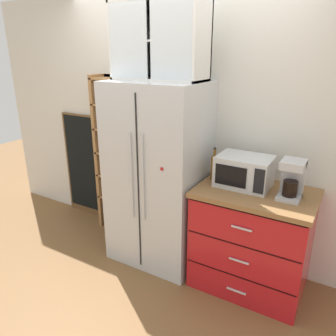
{
  "coord_description": "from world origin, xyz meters",
  "views": [
    {
      "loc": [
        1.55,
        -2.45,
        1.98
      ],
      "look_at": [
        0.1,
        0.01,
        0.96
      ],
      "focal_mm": 34.97,
      "sensor_mm": 36.0,
      "label": 1
    }
  ],
  "objects_px": {
    "microwave": "(244,171)",
    "coffee_maker": "(292,179)",
    "refrigerator": "(159,175)",
    "mug_cream": "(259,183)",
    "bottle_amber": "(214,166)",
    "chalkboard_menu": "(85,166)"
  },
  "relations": [
    {
      "from": "bottle_amber",
      "to": "refrigerator",
      "type": "bearing_deg",
      "value": -172.72
    },
    {
      "from": "microwave",
      "to": "coffee_maker",
      "type": "bearing_deg",
      "value": -6.18
    },
    {
      "from": "mug_cream",
      "to": "bottle_amber",
      "type": "relative_size",
      "value": 0.39
    },
    {
      "from": "mug_cream",
      "to": "chalkboard_menu",
      "type": "xyz_separation_m",
      "value": [
        -2.21,
        0.23,
        -0.31
      ]
    },
    {
      "from": "coffee_maker",
      "to": "bottle_amber",
      "type": "distance_m",
      "value": 0.66
    },
    {
      "from": "mug_cream",
      "to": "coffee_maker",
      "type": "bearing_deg",
      "value": -13.04
    },
    {
      "from": "refrigerator",
      "to": "microwave",
      "type": "relative_size",
      "value": 3.97
    },
    {
      "from": "mug_cream",
      "to": "bottle_amber",
      "type": "xyz_separation_m",
      "value": [
        -0.4,
        -0.01,
        0.09
      ]
    },
    {
      "from": "refrigerator",
      "to": "microwave",
      "type": "height_order",
      "value": "refrigerator"
    },
    {
      "from": "mug_cream",
      "to": "chalkboard_menu",
      "type": "distance_m",
      "value": 2.25
    },
    {
      "from": "coffee_maker",
      "to": "chalkboard_menu",
      "type": "relative_size",
      "value": 0.24
    },
    {
      "from": "microwave",
      "to": "mug_cream",
      "type": "bearing_deg",
      "value": 7.45
    },
    {
      "from": "refrigerator",
      "to": "mug_cream",
      "type": "height_order",
      "value": "refrigerator"
    },
    {
      "from": "microwave",
      "to": "coffee_maker",
      "type": "distance_m",
      "value": 0.39
    },
    {
      "from": "refrigerator",
      "to": "mug_cream",
      "type": "relative_size",
      "value": 15.25
    },
    {
      "from": "coffee_maker",
      "to": "mug_cream",
      "type": "relative_size",
      "value": 2.71
    },
    {
      "from": "microwave",
      "to": "chalkboard_menu",
      "type": "xyz_separation_m",
      "value": [
        -2.08,
        0.25,
        -0.39
      ]
    },
    {
      "from": "refrigerator",
      "to": "bottle_amber",
      "type": "bearing_deg",
      "value": 7.28
    },
    {
      "from": "refrigerator",
      "to": "microwave",
      "type": "bearing_deg",
      "value": 4.61
    },
    {
      "from": "bottle_amber",
      "to": "coffee_maker",
      "type": "bearing_deg",
      "value": -3.9
    },
    {
      "from": "coffee_maker",
      "to": "mug_cream",
      "type": "xyz_separation_m",
      "value": [
        -0.26,
        0.06,
        -0.11
      ]
    },
    {
      "from": "refrigerator",
      "to": "mug_cream",
      "type": "bearing_deg",
      "value": 5.01
    }
  ]
}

